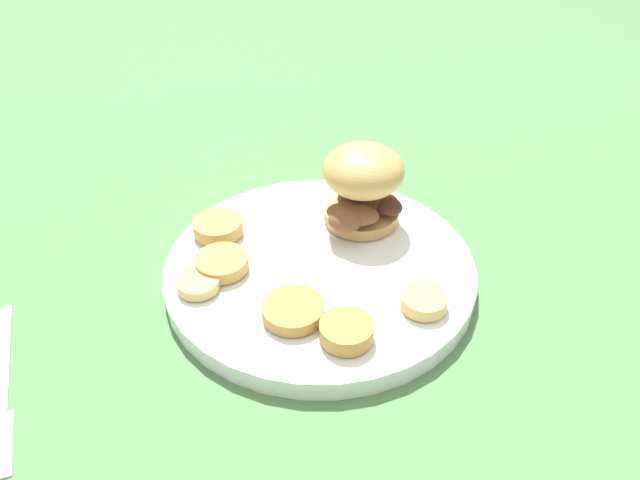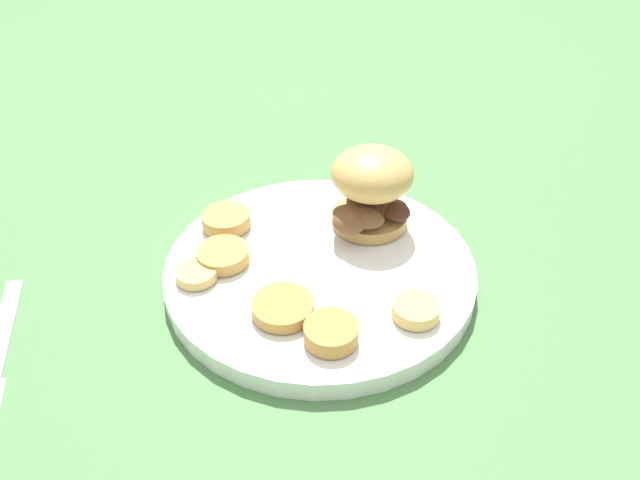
% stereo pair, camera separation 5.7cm
% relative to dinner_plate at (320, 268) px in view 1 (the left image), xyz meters
% --- Properties ---
extents(ground_plane, '(4.00, 4.00, 0.00)m').
position_rel_dinner_plate_xyz_m(ground_plane, '(0.00, 0.00, -0.01)').
color(ground_plane, '#4C7A47').
extents(dinner_plate, '(0.29, 0.29, 0.02)m').
position_rel_dinner_plate_xyz_m(dinner_plate, '(0.00, 0.00, 0.00)').
color(dinner_plate, white).
rests_on(dinner_plate, ground_plane).
extents(sandwich, '(0.11, 0.09, 0.08)m').
position_rel_dinner_plate_xyz_m(sandwich, '(0.07, -0.02, 0.05)').
color(sandwich, tan).
rests_on(sandwich, dinner_plate).
extents(potato_round_0, '(0.04, 0.04, 0.01)m').
position_rel_dinner_plate_xyz_m(potato_round_0, '(-0.07, 0.09, 0.01)').
color(potato_round_0, '#DBB766').
rests_on(potato_round_0, dinner_plate).
extents(potato_round_1, '(0.04, 0.04, 0.01)m').
position_rel_dinner_plate_xyz_m(potato_round_1, '(-0.03, -0.10, 0.01)').
color(potato_round_1, '#DBB766').
rests_on(potato_round_1, dinner_plate).
extents(potato_round_2, '(0.05, 0.05, 0.01)m').
position_rel_dinner_plate_xyz_m(potato_round_2, '(-0.08, 0.00, 0.01)').
color(potato_round_2, '#BC8942').
rests_on(potato_round_2, dinner_plate).
extents(potato_round_3, '(0.05, 0.05, 0.01)m').
position_rel_dinner_plate_xyz_m(potato_round_3, '(0.01, 0.11, 0.02)').
color(potato_round_3, tan).
rests_on(potato_round_3, dinner_plate).
extents(potato_round_4, '(0.04, 0.04, 0.01)m').
position_rel_dinner_plate_xyz_m(potato_round_4, '(-0.09, -0.05, 0.02)').
color(potato_round_4, '#BC8942').
rests_on(potato_round_4, dinner_plate).
extents(potato_round_5, '(0.05, 0.05, 0.01)m').
position_rel_dinner_plate_xyz_m(potato_round_5, '(-0.04, 0.08, 0.02)').
color(potato_round_5, tan).
rests_on(potato_round_5, dinner_plate).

